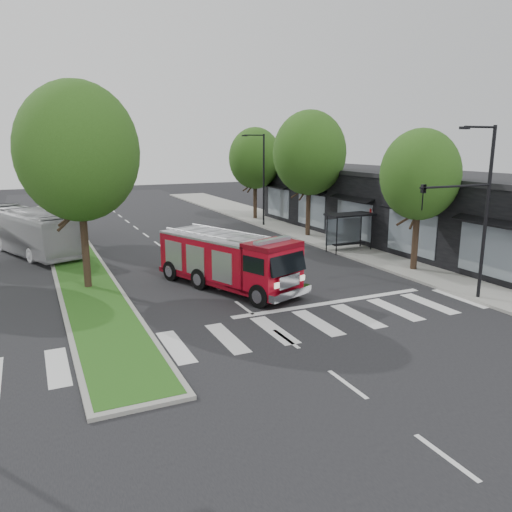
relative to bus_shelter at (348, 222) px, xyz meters
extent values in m
plane|color=black|center=(-11.20, -8.15, -2.04)|extent=(140.00, 140.00, 0.00)
cube|color=gray|center=(1.30, 1.85, -1.96)|extent=(5.00, 80.00, 0.15)
cube|color=gray|center=(-17.20, 9.85, -1.97)|extent=(3.00, 50.00, 0.14)
cube|color=#284D16|center=(-17.20, 9.85, -1.89)|extent=(2.60, 49.50, 0.02)
cube|color=black|center=(5.80, 1.85, 0.46)|extent=(8.00, 30.00, 5.00)
cylinder|color=black|center=(-1.40, -0.75, -0.79)|extent=(0.08, 0.08, 2.50)
cylinder|color=black|center=(1.40, -0.75, -0.79)|extent=(0.08, 0.08, 2.50)
cylinder|color=black|center=(-1.40, 0.45, -0.79)|extent=(0.08, 0.08, 2.50)
cylinder|color=black|center=(1.40, 0.45, -0.79)|extent=(0.08, 0.08, 2.50)
cube|color=black|center=(0.00, -0.15, 0.51)|extent=(3.20, 1.60, 0.12)
cube|color=#8C99A5|center=(0.00, 0.55, -0.74)|extent=(2.80, 0.04, 1.80)
cube|color=black|center=(0.00, -0.15, -1.49)|extent=(2.40, 0.40, 0.08)
cylinder|color=black|center=(0.30, -6.15, -0.17)|extent=(0.36, 0.36, 3.74)
ellipsoid|color=#1D390F|center=(0.30, -6.15, 3.49)|extent=(4.40, 4.40, 5.06)
cylinder|color=black|center=(0.30, 5.85, 0.16)|extent=(0.36, 0.36, 4.40)
ellipsoid|color=#1D390F|center=(0.30, 5.85, 4.46)|extent=(5.60, 5.60, 6.44)
cylinder|color=black|center=(0.30, 15.85, -0.06)|extent=(0.36, 0.36, 3.96)
ellipsoid|color=#1D390F|center=(0.30, 15.85, 3.81)|extent=(5.00, 5.00, 5.75)
cylinder|color=black|center=(-17.20, -2.15, 0.27)|extent=(0.36, 0.36, 4.62)
ellipsoid|color=#1D390F|center=(-17.20, -2.15, 4.79)|extent=(5.80, 5.80, 6.67)
cylinder|color=black|center=(-17.20, 11.85, 0.16)|extent=(0.36, 0.36, 4.40)
ellipsoid|color=#1D390F|center=(-17.20, 11.85, 4.46)|extent=(5.60, 5.60, 6.44)
cylinder|color=black|center=(-0.70, -11.65, 1.96)|extent=(0.16, 0.16, 8.00)
cylinder|color=black|center=(-1.60, -11.65, 5.86)|extent=(1.80, 0.10, 0.10)
cube|color=black|center=(-2.50, -11.65, 5.81)|extent=(0.45, 0.20, 0.12)
cylinder|color=black|center=(-2.70, -11.65, 3.36)|extent=(4.00, 0.10, 0.10)
imported|color=black|center=(-4.50, -11.65, 2.96)|extent=(0.18, 0.22, 1.10)
cylinder|color=black|center=(-0.70, 11.85, 1.96)|extent=(0.16, 0.16, 8.00)
cylinder|color=black|center=(-1.60, 11.85, 5.86)|extent=(1.80, 0.10, 0.10)
cube|color=black|center=(-2.50, 11.85, 5.81)|extent=(0.45, 0.20, 0.12)
cube|color=#660510|center=(-10.71, -4.85, -1.54)|extent=(5.34, 8.65, 0.25)
cube|color=#9E0818|center=(-10.99, -4.11, -0.50)|extent=(4.62, 6.81, 1.98)
cube|color=#9E0818|center=(-9.59, -7.71, -0.50)|extent=(2.96, 2.56, 2.08)
cube|color=#B2B2B7|center=(-10.99, -4.11, 0.54)|extent=(4.62, 6.81, 0.12)
cylinder|color=#B2B2B7|center=(-11.82, -4.43, 0.73)|extent=(2.26, 5.57, 0.10)
cylinder|color=#B2B2B7|center=(-10.16, -3.78, 0.73)|extent=(2.26, 5.57, 0.10)
cube|color=silver|center=(-9.17, -8.77, -1.44)|extent=(2.52, 1.26, 0.35)
cube|color=#8C99A5|center=(-9.59, -7.71, 0.83)|extent=(2.16, 1.12, 0.18)
cylinder|color=black|center=(-10.54, -8.40, -1.49)|extent=(0.72, 1.14, 1.09)
cylinder|color=black|center=(-8.42, -7.57, -1.49)|extent=(0.72, 1.14, 1.09)
cylinder|color=black|center=(-12.05, -4.53, -1.49)|extent=(0.72, 1.14, 1.09)
cylinder|color=black|center=(-9.93, -3.69, -1.49)|extent=(0.72, 1.14, 1.09)
cylinder|color=black|center=(-12.92, -2.31, -1.49)|extent=(0.72, 1.14, 1.09)
cylinder|color=black|center=(-10.80, -1.48, -1.49)|extent=(0.72, 1.14, 1.09)
imported|color=silver|center=(-19.70, 8.34, -0.52)|extent=(6.31, 11.11, 3.04)
camera|label=1|loc=(-19.59, -27.73, 5.17)|focal=35.00mm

